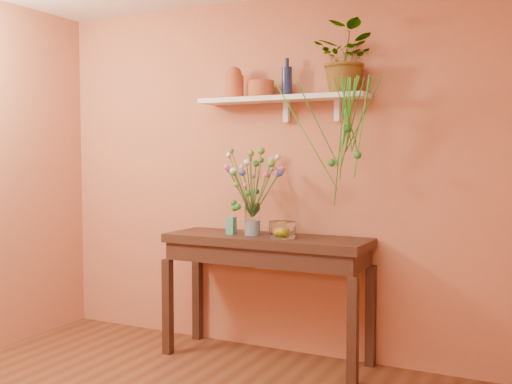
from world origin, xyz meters
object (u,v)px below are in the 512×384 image
Objects in this scene: sideboard at (266,254)px; bouquet at (253,175)px; spider_plant at (347,59)px; terracotta_jug at (234,83)px; blue_bottle at (287,81)px; glass_bowl at (283,230)px; glass_vase at (253,222)px.

sideboard is 2.94× the size of bouquet.
bouquet is at bearing -167.79° from spider_plant.
blue_bottle is at bearing 6.59° from terracotta_jug.
sideboard is 7.77× the size of glass_bowl.
blue_bottle is at bearing 44.27° from bouquet.
bouquet is at bearing -135.73° from blue_bottle.
spider_plant is 2.44× the size of glass_bowl.
glass_bowl is at bearing -16.05° from sideboard.
glass_vase reaches higher than glass_bowl.
spider_plant is (0.47, -0.04, 0.12)m from blue_bottle.
bouquet is at bearing -24.30° from glass_vase.
glass_vase is (-0.10, -0.02, 0.24)m from sideboard.
glass_bowl is at bearing -5.72° from glass_vase.
sideboard is 0.59m from bouquet.
glass_bowl is (-0.41, -0.16, -1.20)m from spider_plant.
glass_bowl reaches higher than sideboard.
bouquet is at bearing -30.53° from terracotta_jug.
sideboard is at bearing -19.28° from terracotta_jug.
spider_plant is 1.06m from bouquet.
sideboard is 6.34× the size of glass_vase.
terracotta_jug is 0.46× the size of bouquet.
sideboard is 5.43× the size of blue_bottle.
spider_plant is 0.92× the size of bouquet.
sideboard is 1.31m from terracotta_jug.
glass_vase is (0.22, -0.13, -1.03)m from terracotta_jug.
sideboard is at bearing -119.02° from blue_bottle.
spider_plant reaches higher than glass_bowl.
glass_vase is at bearing -137.15° from blue_bottle.
glass_bowl is at bearing -158.20° from spider_plant.
glass_bowl is (0.25, -0.02, -0.39)m from bouquet.
sideboard is 1.28m from blue_bottle.
spider_plant is (0.89, 0.01, 0.12)m from terracotta_jug.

